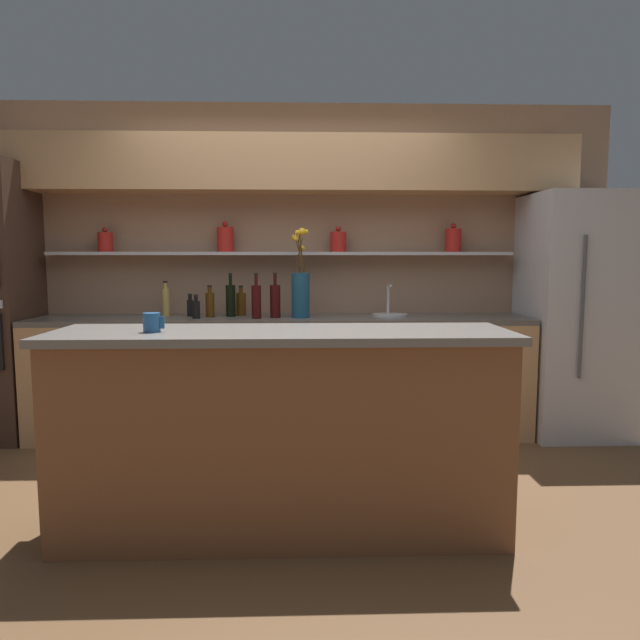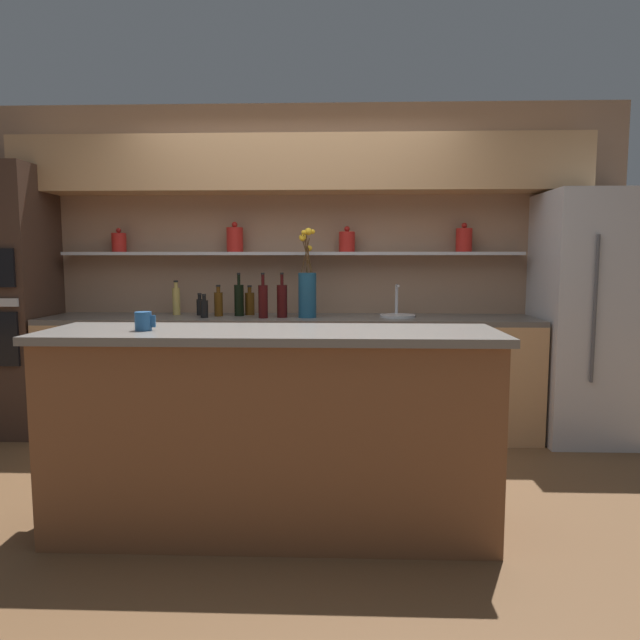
# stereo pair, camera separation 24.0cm
# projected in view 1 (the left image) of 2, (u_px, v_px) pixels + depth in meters

# --- Properties ---
(ground_plane) EXTENTS (12.00, 12.00, 0.00)m
(ground_plane) POSITION_uv_depth(u_px,v_px,m) (285.00, 499.00, 3.25)
(ground_plane) COLOR brown
(back_wall_unit) EXTENTS (5.20, 0.44, 2.60)m
(back_wall_unit) POSITION_uv_depth(u_px,v_px,m) (289.00, 236.00, 4.60)
(back_wall_unit) COLOR #937056
(back_wall_unit) RESTS_ON ground_plane
(back_counter_unit) EXTENTS (3.77, 0.62, 0.92)m
(back_counter_unit) POSITION_uv_depth(u_px,v_px,m) (282.00, 376.00, 4.43)
(back_counter_unit) COLOR tan
(back_counter_unit) RESTS_ON ground_plane
(island_counter) EXTENTS (2.22, 0.61, 1.02)m
(island_counter) POSITION_uv_depth(u_px,v_px,m) (283.00, 432.00, 2.83)
(island_counter) COLOR brown
(island_counter) RESTS_ON ground_plane
(refrigerator) EXTENTS (0.75, 0.73, 1.86)m
(refrigerator) POSITION_uv_depth(u_px,v_px,m) (576.00, 315.00, 4.42)
(refrigerator) COLOR #B7B7BC
(refrigerator) RESTS_ON ground_plane
(flower_vase) EXTENTS (0.14, 0.16, 0.67)m
(flower_vase) POSITION_uv_depth(u_px,v_px,m) (300.00, 290.00, 4.32)
(flower_vase) COLOR navy
(flower_vase) RESTS_ON back_counter_unit
(sink_fixture) EXTENTS (0.27, 0.27, 0.25)m
(sink_fixture) POSITION_uv_depth(u_px,v_px,m) (390.00, 313.00, 4.42)
(sink_fixture) COLOR #B7B7BC
(sink_fixture) RESTS_ON back_counter_unit
(bottle_spirit_0) EXTENTS (0.08, 0.08, 0.24)m
(bottle_spirit_0) POSITION_uv_depth(u_px,v_px,m) (241.00, 303.00, 4.49)
(bottle_spirit_0) COLOR #4C2D0C
(bottle_spirit_0) RESTS_ON back_counter_unit
(bottle_wine_1) EXTENTS (0.08, 0.08, 0.34)m
(bottle_wine_1) POSITION_uv_depth(u_px,v_px,m) (275.00, 301.00, 4.31)
(bottle_wine_1) COLOR #380C0C
(bottle_wine_1) RESTS_ON back_counter_unit
(bottle_spirit_2) EXTENTS (0.07, 0.07, 0.24)m
(bottle_spirit_2) POSITION_uv_depth(u_px,v_px,m) (210.00, 304.00, 4.38)
(bottle_spirit_2) COLOR #4C2D0C
(bottle_spirit_2) RESTS_ON back_counter_unit
(bottle_sauce_3) EXTENTS (0.06, 0.06, 0.18)m
(bottle_sauce_3) POSITION_uv_depth(u_px,v_px,m) (196.00, 309.00, 4.27)
(bottle_sauce_3) COLOR black
(bottle_sauce_3) RESTS_ON back_counter_unit
(bottle_sauce_4) EXTENTS (0.05, 0.05, 0.18)m
(bottle_sauce_4) POSITION_uv_depth(u_px,v_px,m) (190.00, 307.00, 4.44)
(bottle_sauce_4) COLOR black
(bottle_sauce_4) RESTS_ON back_counter_unit
(bottle_wine_5) EXTENTS (0.07, 0.07, 0.34)m
(bottle_wine_5) POSITION_uv_depth(u_px,v_px,m) (256.00, 301.00, 4.26)
(bottle_wine_5) COLOR #380C0C
(bottle_wine_5) RESTS_ON back_counter_unit
(bottle_wine_6) EXTENTS (0.07, 0.07, 0.34)m
(bottle_wine_6) POSITION_uv_depth(u_px,v_px,m) (231.00, 300.00, 4.42)
(bottle_wine_6) COLOR black
(bottle_wine_6) RESTS_ON back_counter_unit
(bottle_spirit_7) EXTENTS (0.06, 0.06, 0.27)m
(bottle_spirit_7) POSITION_uv_depth(u_px,v_px,m) (166.00, 301.00, 4.47)
(bottle_spirit_7) COLOR tan
(bottle_spirit_7) RESTS_ON back_counter_unit
(coffee_mug) EXTENTS (0.10, 0.08, 0.09)m
(coffee_mug) POSITION_uv_depth(u_px,v_px,m) (152.00, 322.00, 2.70)
(coffee_mug) COLOR #235184
(coffee_mug) RESTS_ON island_counter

